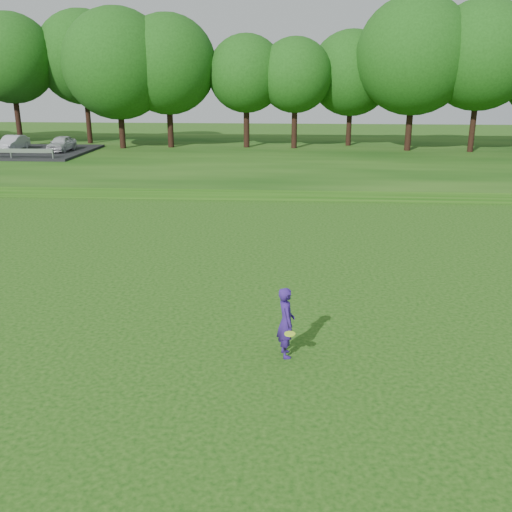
{
  "coord_description": "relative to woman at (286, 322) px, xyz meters",
  "views": [
    {
      "loc": [
        4.53,
        -11.87,
        6.71
      ],
      "look_at": [
        3.42,
        4.94,
        1.3
      ],
      "focal_mm": 40.0,
      "sensor_mm": 36.0,
      "label": 1
    }
  ],
  "objects": [
    {
      "name": "berm",
      "position": [
        -4.42,
        33.07,
        -0.6
      ],
      "size": [
        130.0,
        30.0,
        0.6
      ],
      "primitive_type": "cube",
      "color": "#113D0B",
      "rests_on": "ground"
    },
    {
      "name": "walking_path",
      "position": [
        -4.42,
        19.07,
        -0.88
      ],
      "size": [
        130.0,
        1.6,
        0.04
      ],
      "primitive_type": "cube",
      "color": "gray",
      "rests_on": "ground"
    },
    {
      "name": "treeline",
      "position": [
        -4.42,
        37.07,
        7.2
      ],
      "size": [
        104.0,
        7.0,
        15.0
      ],
      "primitive_type": null,
      "color": "#184810",
      "rests_on": "berm"
    },
    {
      "name": "ground",
      "position": [
        -4.42,
        -0.93,
        -0.9
      ],
      "size": [
        140.0,
        140.0,
        0.0
      ],
      "primitive_type": "plane",
      "color": "#113D0B",
      "rests_on": "ground"
    },
    {
      "name": "woman",
      "position": [
        0.0,
        0.0,
        0.0
      ],
      "size": [
        0.57,
        0.98,
        1.8
      ],
      "color": "navy",
      "rests_on": "ground"
    }
  ]
}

